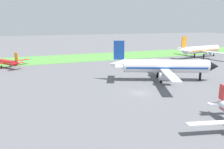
{
  "coord_description": "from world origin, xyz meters",
  "views": [
    {
      "loc": [
        -26.7,
        -49.71,
        17.8
      ],
      "look_at": [
        -3.67,
        10.45,
        3.0
      ],
      "focal_mm": 35.99,
      "sensor_mm": 36.0,
      "label": 1
    }
  ],
  "objects": [
    {
      "name": "airplane_parked_jet_far",
      "position": [
        59.1,
        43.59,
        4.12
      ],
      "size": [
        31.81,
        32.31,
        11.45
      ],
      "rotation": [
        0.0,
        0.0,
        0.15
      ],
      "color": "white",
      "rests_on": "ground_plane"
    },
    {
      "name": "airplane_midfield_jet",
      "position": [
        13.22,
        9.28,
        4.51
      ],
      "size": [
        33.41,
        33.62,
        12.51
      ],
      "rotation": [
        0.0,
        0.0,
        5.89
      ],
      "color": "white",
      "rests_on": "ground_plane"
    },
    {
      "name": "airplane_taxiing_turboprop",
      "position": [
        -35.2,
        49.43,
        2.48
      ],
      "size": [
        18.97,
        16.81,
        6.77
      ],
      "rotation": [
        0.0,
        0.0,
        2.21
      ],
      "color": "red",
      "rests_on": "ground_plane"
    },
    {
      "name": "ground_plane",
      "position": [
        0.0,
        0.0,
        0.0
      ],
      "size": [
        600.0,
        600.0,
        0.0
      ],
      "primitive_type": "plane",
      "color": "slate"
    },
    {
      "name": "grass_taxiway_strip",
      "position": [
        0.0,
        65.37,
        0.04
      ],
      "size": [
        360.0,
        28.0,
        0.08
      ],
      "primitive_type": "cube",
      "color": "#549342",
      "rests_on": "ground_plane"
    }
  ]
}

